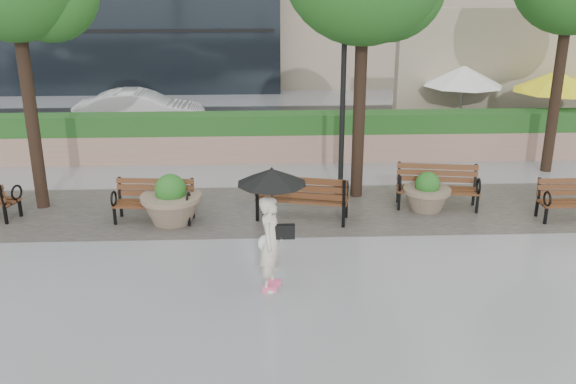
{
  "coord_description": "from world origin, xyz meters",
  "views": [
    {
      "loc": [
        0.12,
        -10.52,
        5.18
      ],
      "look_at": [
        0.63,
        1.09,
        1.1
      ],
      "focal_mm": 40.0,
      "sensor_mm": 36.0,
      "label": 1
    }
  ],
  "objects_px": {
    "bench_1": "(154,210)",
    "bench_3": "(437,196)",
    "pedestrian": "(271,217)",
    "car_right": "(141,111)",
    "bench_4": "(576,208)",
    "lamppost": "(342,129)",
    "bench_2": "(302,206)",
    "planter_right": "(427,195)",
    "planter_left": "(171,204)"
  },
  "relations": [
    {
      "from": "pedestrian",
      "to": "bench_1",
      "type": "bearing_deg",
      "value": 56.41
    },
    {
      "from": "bench_1",
      "to": "bench_4",
      "type": "bearing_deg",
      "value": 3.31
    },
    {
      "from": "bench_3",
      "to": "planter_right",
      "type": "relative_size",
      "value": 1.78
    },
    {
      "from": "bench_2",
      "to": "bench_3",
      "type": "xyz_separation_m",
      "value": [
        3.1,
        0.6,
        -0.02
      ]
    },
    {
      "from": "bench_4",
      "to": "bench_3",
      "type": "bearing_deg",
      "value": 162.75
    },
    {
      "from": "planter_left",
      "to": "planter_right",
      "type": "height_order",
      "value": "planter_left"
    },
    {
      "from": "lamppost",
      "to": "car_right",
      "type": "height_order",
      "value": "lamppost"
    },
    {
      "from": "bench_4",
      "to": "pedestrian",
      "type": "height_order",
      "value": "pedestrian"
    },
    {
      "from": "planter_right",
      "to": "lamppost",
      "type": "bearing_deg",
      "value": 153.29
    },
    {
      "from": "bench_3",
      "to": "planter_left",
      "type": "relative_size",
      "value": 1.47
    },
    {
      "from": "bench_3",
      "to": "pedestrian",
      "type": "xyz_separation_m",
      "value": [
        -3.81,
        -3.69,
        1.0
      ]
    },
    {
      "from": "bench_2",
      "to": "pedestrian",
      "type": "xyz_separation_m",
      "value": [
        -0.71,
        -3.09,
        0.98
      ]
    },
    {
      "from": "bench_2",
      "to": "bench_4",
      "type": "height_order",
      "value": "bench_2"
    },
    {
      "from": "bench_2",
      "to": "bench_3",
      "type": "distance_m",
      "value": 3.16
    },
    {
      "from": "bench_1",
      "to": "car_right",
      "type": "distance_m",
      "value": 8.24
    },
    {
      "from": "planter_right",
      "to": "pedestrian",
      "type": "relative_size",
      "value": 0.5
    },
    {
      "from": "bench_3",
      "to": "lamppost",
      "type": "xyz_separation_m",
      "value": [
        -2.1,
        0.8,
        1.38
      ]
    },
    {
      "from": "planter_left",
      "to": "lamppost",
      "type": "distance_m",
      "value": 4.24
    },
    {
      "from": "bench_3",
      "to": "lamppost",
      "type": "distance_m",
      "value": 2.64
    },
    {
      "from": "lamppost",
      "to": "planter_left",
      "type": "bearing_deg",
      "value": -159.34
    },
    {
      "from": "bench_1",
      "to": "bench_2",
      "type": "bearing_deg",
      "value": 4.33
    },
    {
      "from": "bench_4",
      "to": "pedestrian",
      "type": "distance_m",
      "value": 7.3
    },
    {
      "from": "bench_1",
      "to": "bench_3",
      "type": "height_order",
      "value": "bench_3"
    },
    {
      "from": "pedestrian",
      "to": "lamppost",
      "type": "bearing_deg",
      "value": -2.64
    },
    {
      "from": "pedestrian",
      "to": "bench_4",
      "type": "bearing_deg",
      "value": -48.62
    },
    {
      "from": "lamppost",
      "to": "pedestrian",
      "type": "distance_m",
      "value": 4.82
    },
    {
      "from": "bench_1",
      "to": "planter_right",
      "type": "height_order",
      "value": "bench_1"
    },
    {
      "from": "bench_2",
      "to": "car_right",
      "type": "relative_size",
      "value": 0.49
    },
    {
      "from": "bench_1",
      "to": "bench_3",
      "type": "bearing_deg",
      "value": 10.22
    },
    {
      "from": "lamppost",
      "to": "car_right",
      "type": "relative_size",
      "value": 0.91
    },
    {
      "from": "bench_4",
      "to": "planter_left",
      "type": "xyz_separation_m",
      "value": [
        -8.73,
        0.22,
        0.16
      ]
    },
    {
      "from": "bench_3",
      "to": "car_right",
      "type": "bearing_deg",
      "value": 145.36
    },
    {
      "from": "car_right",
      "to": "bench_4",
      "type": "bearing_deg",
      "value": -130.06
    },
    {
      "from": "bench_1",
      "to": "planter_left",
      "type": "distance_m",
      "value": 0.42
    },
    {
      "from": "bench_2",
      "to": "planter_right",
      "type": "bearing_deg",
      "value": -157.08
    },
    {
      "from": "planter_right",
      "to": "bench_1",
      "type": "bearing_deg",
      "value": -175.96
    },
    {
      "from": "planter_right",
      "to": "bench_3",
      "type": "bearing_deg",
      "value": 25.72
    },
    {
      "from": "bench_2",
      "to": "lamppost",
      "type": "bearing_deg",
      "value": -112.14
    },
    {
      "from": "bench_1",
      "to": "car_right",
      "type": "bearing_deg",
      "value": 106.63
    },
    {
      "from": "bench_2",
      "to": "bench_4",
      "type": "xyz_separation_m",
      "value": [
        5.93,
        -0.25,
        -0.05
      ]
    },
    {
      "from": "planter_left",
      "to": "car_right",
      "type": "height_order",
      "value": "car_right"
    },
    {
      "from": "bench_4",
      "to": "lamppost",
      "type": "bearing_deg",
      "value": 161.03
    },
    {
      "from": "bench_2",
      "to": "bench_1",
      "type": "bearing_deg",
      "value": 12.6
    },
    {
      "from": "lamppost",
      "to": "pedestrian",
      "type": "bearing_deg",
      "value": -110.89
    },
    {
      "from": "planter_right",
      "to": "lamppost",
      "type": "relative_size",
      "value": 0.28
    },
    {
      "from": "bench_2",
      "to": "bench_3",
      "type": "height_order",
      "value": "bench_2"
    },
    {
      "from": "bench_1",
      "to": "bench_3",
      "type": "distance_m",
      "value": 6.3
    },
    {
      "from": "bench_4",
      "to": "lamppost",
      "type": "height_order",
      "value": "lamppost"
    },
    {
      "from": "car_right",
      "to": "pedestrian",
      "type": "height_order",
      "value": "pedestrian"
    },
    {
      "from": "planter_left",
      "to": "pedestrian",
      "type": "relative_size",
      "value": 0.61
    }
  ]
}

